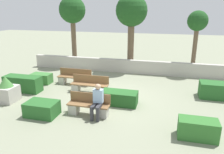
{
  "coord_description": "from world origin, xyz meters",
  "views": [
    {
      "loc": [
        2.44,
        -9.44,
        4.09
      ],
      "look_at": [
        -0.15,
        0.5,
        0.9
      ],
      "focal_mm": 35.0,
      "sensor_mm": 36.0,
      "label": 1
    }
  ],
  "objects": [
    {
      "name": "ground_plane",
      "position": [
        0.0,
        0.0,
        0.0
      ],
      "size": [
        60.0,
        60.0,
        0.0
      ],
      "primitive_type": "plane",
      "color": "gray"
    },
    {
      "name": "perimeter_wall",
      "position": [
        0.0,
        4.53,
        0.44
      ],
      "size": [
        13.84,
        0.3,
        0.89
      ],
      "color": "#B7B2A8",
      "rests_on": "ground_plane"
    },
    {
      "name": "bench_front",
      "position": [
        -0.5,
        -1.89,
        0.33
      ],
      "size": [
        1.72,
        0.49,
        0.86
      ],
      "color": "brown",
      "rests_on": "ground_plane"
    },
    {
      "name": "bench_left_side",
      "position": [
        -2.6,
        1.45,
        0.33
      ],
      "size": [
        1.93,
        0.48,
        0.86
      ],
      "rotation": [
        0.0,
        0.0,
        -0.16
      ],
      "color": "brown",
      "rests_on": "ground_plane"
    },
    {
      "name": "bench_right_side",
      "position": [
        -1.32,
        0.45,
        0.33
      ],
      "size": [
        1.94,
        0.48,
        0.86
      ],
      "rotation": [
        0.0,
        0.0,
        0.16
      ],
      "color": "brown",
      "rests_on": "ground_plane"
    },
    {
      "name": "person_seated_man",
      "position": [
        -0.08,
        -2.02,
        0.75
      ],
      "size": [
        0.38,
        0.64,
        1.35
      ],
      "color": "#333338",
      "rests_on": "ground_plane"
    },
    {
      "name": "hedge_block_near_left",
      "position": [
        4.88,
        1.3,
        0.38
      ],
      "size": [
        1.67,
        0.87,
        0.76
      ],
      "color": "#286028",
      "rests_on": "ground_plane"
    },
    {
      "name": "hedge_block_near_right",
      "position": [
        -4.74,
        -0.25,
        0.4
      ],
      "size": [
        1.94,
        0.7,
        0.81
      ],
      "color": "#286028",
      "rests_on": "ground_plane"
    },
    {
      "name": "hedge_block_mid_left",
      "position": [
        -4.53,
        1.15,
        0.28
      ],
      "size": [
        1.15,
        0.64,
        0.56
      ],
      "color": "#3D7A38",
      "rests_on": "ground_plane"
    },
    {
      "name": "hedge_block_mid_right",
      "position": [
        3.57,
        -2.59,
        0.33
      ],
      "size": [
        1.26,
        0.63,
        0.66
      ],
      "color": "#33702D",
      "rests_on": "ground_plane"
    },
    {
      "name": "hedge_block_far_left",
      "position": [
        0.48,
        -0.59,
        0.3
      ],
      "size": [
        1.6,
        0.77,
        0.6
      ],
      "color": "#235623",
      "rests_on": "ground_plane"
    },
    {
      "name": "hedge_block_far_right",
      "position": [
        -2.28,
        -2.45,
        0.29
      ],
      "size": [
        1.25,
        0.85,
        0.58
      ],
      "color": "#286028",
      "rests_on": "ground_plane"
    },
    {
      "name": "planter_corner_left",
      "position": [
        -4.61,
        -1.58,
        0.53
      ],
      "size": [
        0.85,
        0.85,
        1.21
      ],
      "color": "#B7B2A8",
      "rests_on": "ground_plane"
    },
    {
      "name": "tree_leftmost",
      "position": [
        -4.47,
        5.72,
        3.92
      ],
      "size": [
        1.9,
        1.9,
        5.01
      ],
      "color": "brown",
      "rests_on": "ground_plane"
    },
    {
      "name": "tree_center_left",
      "position": [
        -0.1,
        5.4,
        3.87
      ],
      "size": [
        2.1,
        2.1,
        5.07
      ],
      "color": "brown",
      "rests_on": "ground_plane"
    },
    {
      "name": "tree_center_right",
      "position": [
        4.07,
        5.41,
        3.21
      ],
      "size": [
        1.26,
        1.26,
        4.04
      ],
      "color": "brown",
      "rests_on": "ground_plane"
    }
  ]
}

